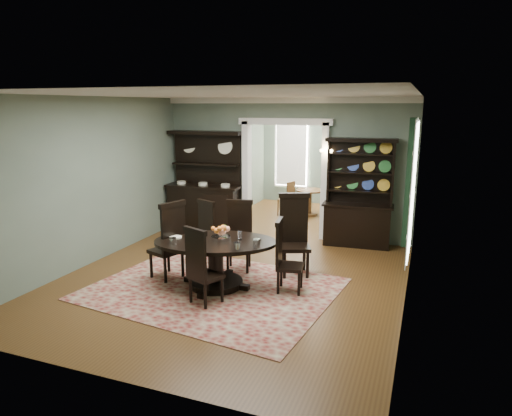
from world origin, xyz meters
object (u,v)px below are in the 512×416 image
Objects in this scene: sideboard at (205,196)px; welsh_dresser at (358,207)px; parlor_table at (310,199)px; dining_table at (216,255)px.

sideboard is 3.49m from welsh_dresser.
welsh_dresser is (3.49, 0.03, 0.00)m from sideboard.
sideboard reaches higher than welsh_dresser.
parlor_table is (1.93, 2.22, -0.35)m from sideboard.
dining_table is 3.54m from welsh_dresser.
sideboard is at bearing 102.26° from dining_table.
sideboard is (-1.72, 3.03, 0.26)m from dining_table.
sideboard reaches higher than parlor_table.
sideboard is at bearing -131.03° from parlor_table.
dining_table is at bearing -123.50° from welsh_dresser.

